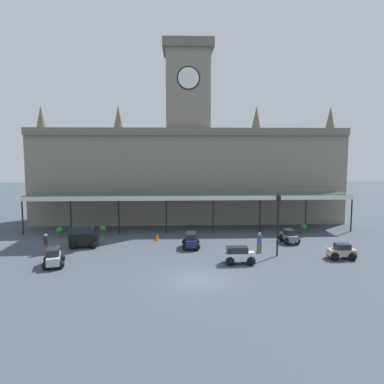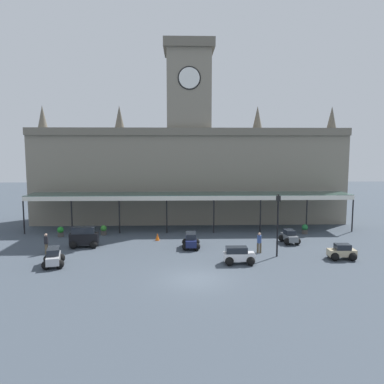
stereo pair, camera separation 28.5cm
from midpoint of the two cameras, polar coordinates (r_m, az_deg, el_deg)
The scene contains 16 objects.
ground_plane at distance 25.04m, azimuth 0.40°, elevation -13.07°, with size 140.00×140.00×0.00m, color #3D4751.
station_building at distance 43.52m, azimuth -0.81°, elevation 3.90°, with size 34.90×5.85×20.04m.
entrance_canopy at distance 38.62m, azimuth -0.61°, elevation -0.48°, with size 33.00×3.26×3.80m.
car_white_estate at distance 28.27m, azimuth 6.83°, elevation -9.59°, with size 2.25×1.55×1.27m.
car_black_van at distance 33.73m, azimuth -16.28°, elevation -6.71°, with size 2.46×1.72×1.77m.
car_navy_estate at distance 32.30m, azimuth -0.41°, elevation -7.47°, with size 1.56×2.26×1.27m.
car_silver_estate at distance 29.30m, azimuth -20.45°, elevation -9.39°, with size 1.90×2.40×1.27m.
car_grey_sedan at distance 35.05m, azimuth 14.23°, elevation -6.65°, with size 1.66×2.13×1.19m.
car_beige_sedan at distance 31.35m, azimuth 21.44°, elevation -8.50°, with size 2.07×1.54×1.19m.
pedestrian_beside_cars at distance 32.56m, azimuth -21.45°, elevation -7.20°, with size 0.34×0.39×1.67m.
pedestrian_crossing_forecourt at distance 31.25m, azimuth 9.88°, elevation -7.41°, with size 0.37×0.34×1.67m.
victorian_lamppost at distance 30.05m, azimuth 12.60°, elevation -3.82°, with size 0.30×0.30×4.94m.
traffic_cone at distance 35.02m, azimuth -5.53°, elevation -6.76°, with size 0.40×0.40×0.68m, color orange.
planter_forecourt_centre at distance 39.10m, azimuth 16.38°, elevation -5.36°, with size 0.60×0.60×0.96m.
planter_near_kerb at distance 37.93m, azimuth -13.51°, elevation -5.64°, with size 0.60×0.60×0.96m.
planter_by_canopy at distance 38.35m, azimuth -19.56°, elevation -5.71°, with size 0.60×0.60×0.96m.
Camera 1 is at (-1.24, -23.54, 8.47)m, focal length 35.28 mm.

